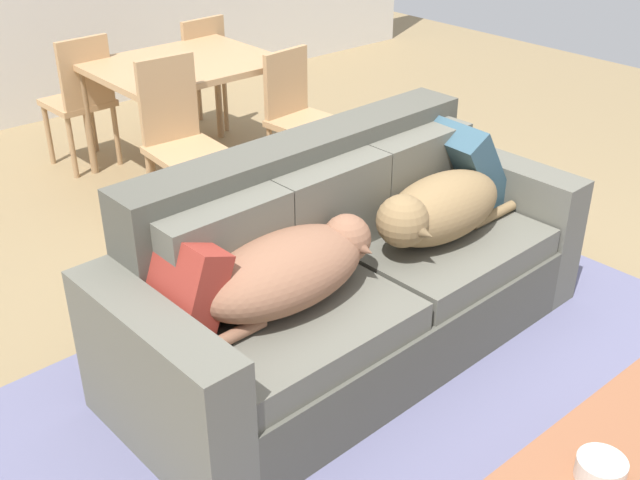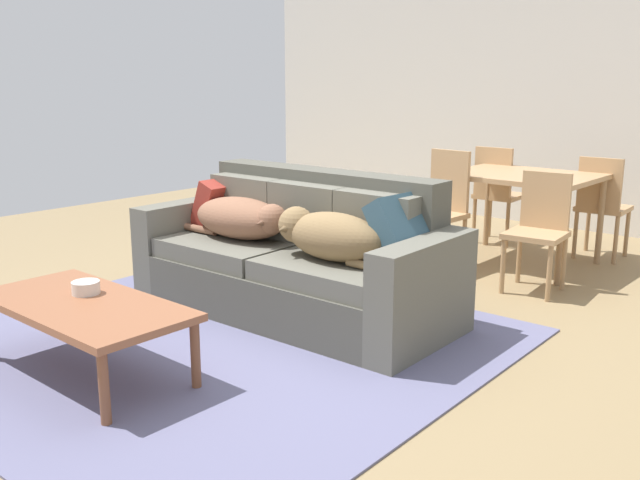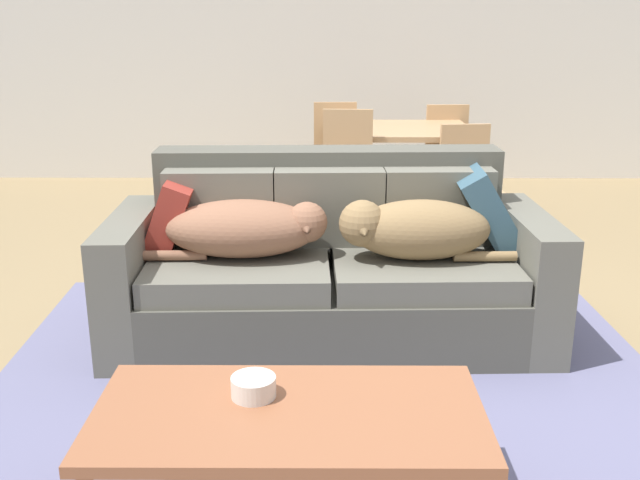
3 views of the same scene
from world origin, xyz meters
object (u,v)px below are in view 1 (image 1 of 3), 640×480
at_px(dining_table, 184,73).
at_px(dining_chair_near_right, 298,113).
at_px(dining_chair_near_left, 179,135).
at_px(dining_chair_far_left, 82,96).
at_px(couch, 345,276).
at_px(throw_pillow_by_left_arm, 179,285).
at_px(throw_pillow_by_right_arm, 458,162).
at_px(dog_on_right_cushion, 437,210).
at_px(dog_on_left_cushion, 290,269).
at_px(bowl_on_coffee_table, 601,469).
at_px(dining_chair_far_right, 197,70).

height_order(dining_table, dining_chair_near_right, dining_chair_near_right).
distance_m(dining_chair_near_left, dining_chair_far_left, 1.11).
distance_m(couch, throw_pillow_by_left_arm, 0.87).
distance_m(throw_pillow_by_right_arm, dining_table, 2.11).
relative_size(dog_on_right_cushion, throw_pillow_by_right_arm, 1.99).
relative_size(throw_pillow_by_right_arm, dining_table, 0.38).
height_order(couch, throw_pillow_by_left_arm, couch).
bearing_deg(dining_chair_near_left, dining_chair_near_right, 0.35).
distance_m(couch, dining_table, 2.26).
height_order(dog_on_right_cushion, dining_table, same).
relative_size(couch, dining_chair_near_left, 2.31).
height_order(couch, dog_on_left_cushion, couch).
relative_size(throw_pillow_by_right_arm, dining_chair_near_right, 0.50).
bearing_deg(bowl_on_coffee_table, dining_table, 77.19).
xyz_separation_m(dog_on_right_cushion, bowl_on_coffee_table, (-0.67, -1.26, -0.18)).
bearing_deg(couch, dining_table, 74.04).
height_order(dining_table, dining_chair_near_left, dining_chair_near_left).
bearing_deg(throw_pillow_by_left_arm, dining_chair_near_right, 39.77).
bearing_deg(dining_table, throw_pillow_by_left_arm, -122.59).
bearing_deg(couch, throw_pillow_by_left_arm, 176.55).
distance_m(throw_pillow_by_left_arm, dining_chair_near_left, 1.83).
bearing_deg(dining_chair_near_left, couch, -91.72).
height_order(dog_on_left_cushion, dog_on_right_cushion, dog_on_right_cushion).
bearing_deg(throw_pillow_by_left_arm, dining_chair_near_left, 58.43).
height_order(throw_pillow_by_left_arm, dining_chair_near_right, dining_chair_near_right).
bearing_deg(dog_on_left_cushion, dining_chair_near_right, 47.92).
height_order(dog_on_right_cushion, dining_chair_near_right, dining_chair_near_right).
relative_size(couch, dining_chair_far_left, 2.44).
distance_m(bowl_on_coffee_table, dining_chair_near_right, 3.21).
relative_size(bowl_on_coffee_table, dining_table, 0.13).
relative_size(dining_table, dining_chair_near_right, 1.32).
bearing_deg(throw_pillow_by_left_arm, throw_pillow_by_right_arm, 1.71).
bearing_deg(bowl_on_coffee_table, dining_chair_near_right, 66.88).
height_order(throw_pillow_by_right_arm, dining_chair_near_right, throw_pillow_by_right_arm).
relative_size(dog_on_left_cushion, dining_chair_near_right, 1.07).
distance_m(dining_table, dining_chair_far_right, 0.77).
relative_size(dog_on_left_cushion, dining_table, 0.81).
relative_size(couch, throw_pillow_by_right_arm, 5.16).
distance_m(couch, dining_chair_near_right, 1.84).
relative_size(couch, dining_chair_near_right, 2.58).
distance_m(throw_pillow_by_left_arm, dining_table, 2.54).
distance_m(throw_pillow_by_left_arm, dining_chair_near_right, 2.37).
height_order(dog_on_left_cushion, throw_pillow_by_right_arm, throw_pillow_by_right_arm).
height_order(dining_chair_near_left, dining_chair_far_right, dining_chair_near_left).
height_order(dog_on_right_cushion, bowl_on_coffee_table, dog_on_right_cushion).
xyz_separation_m(dog_on_right_cushion, dining_chair_far_right, (0.61, 2.91, -0.12)).
xyz_separation_m(couch, throw_pillow_by_left_arm, (-0.82, 0.02, 0.28)).
bearing_deg(couch, dining_chair_far_left, 87.06).
xyz_separation_m(dining_table, dining_chair_far_left, (-0.49, 0.52, -0.18)).
bearing_deg(dining_table, couch, -104.25).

